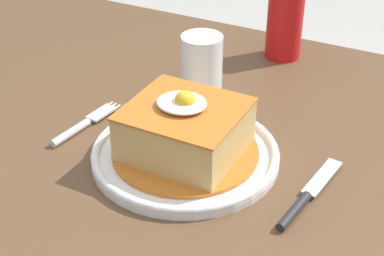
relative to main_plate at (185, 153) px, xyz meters
The scene contains 7 objects.
dining_table 0.13m from the main_plate, 126.18° to the left, with size 1.43×0.87×0.77m.
main_plate is the anchor object (origin of this frame).
sandwich_meal 0.04m from the main_plate, 169.76° to the left, with size 0.21×0.21×0.10m.
fork 0.18m from the main_plate, behind, with size 0.03×0.14×0.01m.
knife 0.18m from the main_plate, ahead, with size 0.04×0.17×0.01m.
soda_can 0.38m from the main_plate, 89.67° to the left, with size 0.07×0.07×0.12m.
drinking_glass 0.19m from the main_plate, 110.08° to the left, with size 0.07×0.07×0.10m.
Camera 1 is at (0.35, -0.63, 1.25)m, focal length 54.32 mm.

